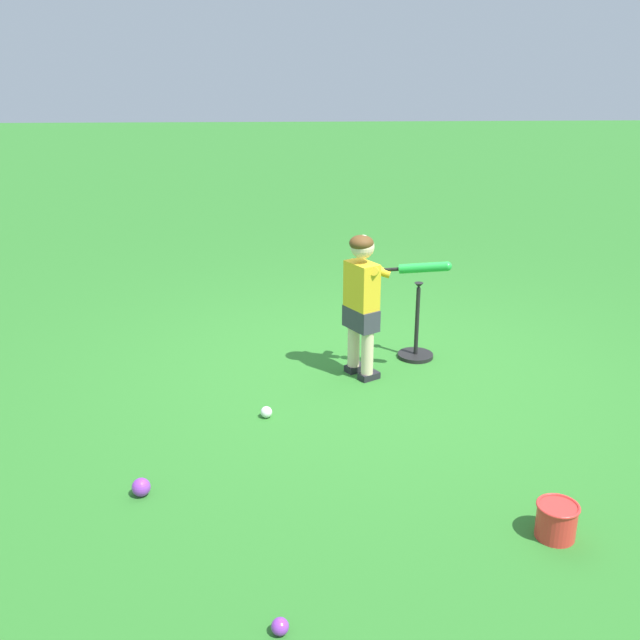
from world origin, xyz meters
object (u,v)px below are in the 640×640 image
(child_batter, at_px, (365,293))
(play_ball_by_bucket, at_px, (280,626))
(toy_bucket, at_px, (556,520))
(play_ball_far_right, at_px, (266,412))
(batting_tee, at_px, (416,345))
(play_ball_center_lawn, at_px, (141,487))

(child_batter, xyz_separation_m, play_ball_by_bucket, (-2.57, 0.61, -0.61))
(child_batter, relative_size, toy_bucket, 5.00)
(play_ball_far_right, relative_size, toy_bucket, 0.36)
(play_ball_by_bucket, height_order, batting_tee, batting_tee)
(play_ball_far_right, xyz_separation_m, toy_bucket, (-1.34, -1.48, 0.06))
(child_batter, distance_m, toy_bucket, 2.19)
(play_ball_by_bucket, bearing_deg, play_ball_far_right, 3.11)
(play_ball_far_right, bearing_deg, play_ball_by_bucket, -176.89)
(play_ball_center_lawn, height_order, play_ball_far_right, play_ball_center_lawn)
(child_batter, bearing_deg, toy_bucket, -158.72)
(toy_bucket, bearing_deg, play_ball_far_right, 47.96)
(play_ball_far_right, height_order, batting_tee, batting_tee)
(play_ball_center_lawn, bearing_deg, play_ball_far_right, -37.02)
(play_ball_by_bucket, distance_m, toy_bucket, 1.50)
(toy_bucket, bearing_deg, child_batter, 21.28)
(play_ball_center_lawn, xyz_separation_m, batting_tee, (1.84, -1.82, 0.05))
(child_batter, xyz_separation_m, batting_tee, (0.33, -0.45, -0.55))
(play_ball_center_lawn, distance_m, toy_bucket, 2.20)
(batting_tee, xyz_separation_m, toy_bucket, (-2.30, -0.32, -0.01))
(play_ball_center_lawn, relative_size, play_ball_far_right, 1.33)
(play_ball_center_lawn, xyz_separation_m, toy_bucket, (-0.46, -2.15, 0.05))
(play_ball_by_bucket, distance_m, batting_tee, 3.08)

